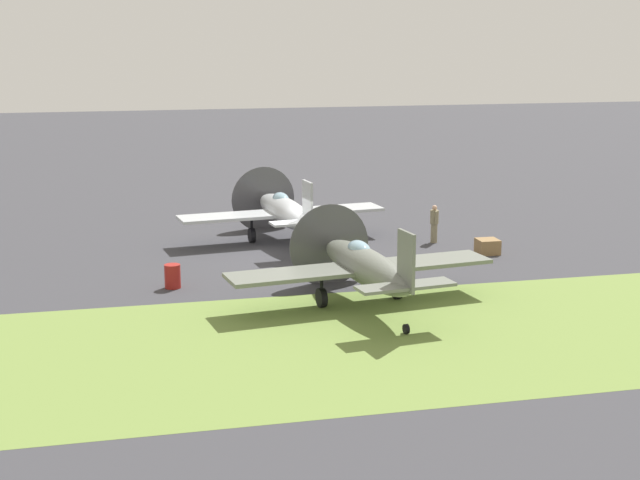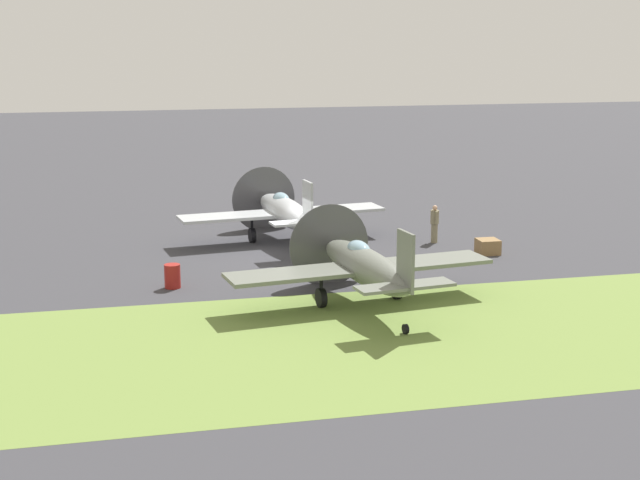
{
  "view_description": "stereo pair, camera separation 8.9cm",
  "coord_description": "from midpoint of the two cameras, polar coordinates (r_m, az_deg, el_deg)",
  "views": [
    {
      "loc": [
        -7.44,
        -37.5,
        9.28
      ],
      "look_at": [
        0.86,
        -2.45,
        1.25
      ],
      "focal_mm": 51.95,
      "sensor_mm": 36.0,
      "label": 1
    },
    {
      "loc": [
        -7.35,
        -37.52,
        9.28
      ],
      "look_at": [
        0.86,
        -2.45,
        1.25
      ],
      "focal_mm": 51.95,
      "sensor_mm": 36.0,
      "label": 2
    }
  ],
  "objects": [
    {
      "name": "airplane_wingman",
      "position": [
        32.08,
        2.65,
        -1.58
      ],
      "size": [
        9.73,
        7.73,
        3.45
      ],
      "rotation": [
        0.0,
        0.0,
        0.13
      ],
      "color": "slate",
      "rests_on": "ground"
    },
    {
      "name": "grass_verge",
      "position": [
        28.74,
        2.33,
        -6.26
      ],
      "size": [
        120.0,
        11.0,
        0.01
      ],
      "primitive_type": "cube",
      "color": "olive",
      "rests_on": "ground"
    },
    {
      "name": "supply_crate",
      "position": [
        40.55,
        10.22,
        -0.39
      ],
      "size": [
        0.92,
        0.92,
        0.64
      ],
      "primitive_type": "cube",
      "rotation": [
        0.0,
        0.0,
        1.55
      ],
      "color": "olive",
      "rests_on": "ground"
    },
    {
      "name": "ground_crew_chief",
      "position": [
        42.23,
        6.99,
        1.05
      ],
      "size": [
        0.38,
        0.63,
        1.73
      ],
      "rotation": [
        0.0,
        0.0,
        1.53
      ],
      "color": "#847A5B",
      "rests_on": "ground"
    },
    {
      "name": "fuel_drum",
      "position": [
        34.96,
        -9.14,
        -2.22
      ],
      "size": [
        0.6,
        0.6,
        0.9
      ],
      "primitive_type": "cylinder",
      "color": "maroon",
      "rests_on": "ground"
    },
    {
      "name": "airplane_lead",
      "position": [
        42.03,
        -2.3,
        1.8
      ],
      "size": [
        9.64,
        7.65,
        3.42
      ],
      "rotation": [
        0.0,
        0.0,
        0.12
      ],
      "color": "#B2B7BC",
      "rests_on": "ground"
    },
    {
      "name": "ground_plane",
      "position": [
        39.34,
        -2.11,
        -1.08
      ],
      "size": [
        160.0,
        160.0,
        0.0
      ],
      "primitive_type": "plane",
      "color": "#38383D"
    }
  ]
}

